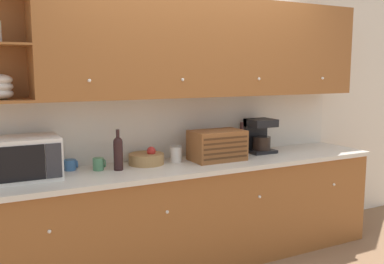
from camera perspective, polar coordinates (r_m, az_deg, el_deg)
name	(u,v)px	position (r m, az deg, el deg)	size (l,w,h in m)	color
ground_plane	(181,248)	(4.25, -1.44, -15.21)	(24.00, 24.00, 0.00)	#896647
wall_back	(179,113)	(3.95, -1.70, 2.56)	(5.85, 0.06, 2.60)	silver
counter_unit	(197,212)	(3.82, 0.68, -10.67)	(3.47, 0.67, 0.90)	#935628
backsplash_panel	(181,126)	(3.93, -1.47, 0.80)	(3.45, 0.01, 0.56)	silver
upper_cabinets	(207,48)	(3.82, 2.05, 11.10)	(3.45, 0.40, 0.84)	#935628
microwave	(24,158)	(3.33, -21.47, -3.28)	(0.49, 0.39, 0.31)	silver
mug	(70,165)	(3.54, -15.92, -4.24)	(0.11, 0.09, 0.09)	#38669E
mug_blue_second	(99,164)	(3.48, -12.33, -4.20)	(0.10, 0.09, 0.10)	#4C845B
second_wine_bottle	(118,152)	(3.44, -9.82, -2.63)	(0.07, 0.07, 0.33)	black
fruit_basket	(147,159)	(3.64, -6.08, -3.53)	(0.30, 0.30, 0.15)	#A87F4C
storage_canister	(176,154)	(3.70, -2.16, -2.96)	(0.11, 0.11, 0.14)	silver
bread_box	(217,145)	(3.77, 3.38, -1.79)	(0.47, 0.30, 0.26)	brown
wine_bottle	(241,141)	(3.99, 6.61, -1.14)	(0.08, 0.08, 0.32)	black
coffee_maker	(259,136)	(4.18, 8.96, -0.47)	(0.25, 0.23, 0.33)	black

